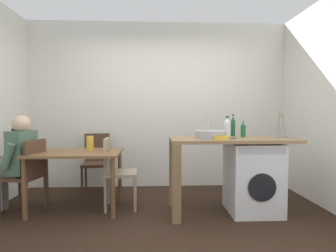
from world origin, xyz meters
The scene contains 18 objects.
ground_plane centered at (0.00, 0.00, 0.00)m, with size 5.46×5.46×0.00m, color black.
wall_back centered at (0.00, 1.75, 1.35)m, with size 4.60×0.10×2.70m, color silver.
dining_table centered at (-1.05, 0.61, 0.64)m, with size 1.10×0.76×0.74m.
chair_person_seat centered at (-1.59, 0.49, 0.51)m, with size 0.48×0.48×0.90m.
chair_opposite centered at (-0.57, 0.66, 0.51)m, with size 0.42×0.42×0.90m.
chair_spare_by_wall centered at (-0.95, 1.38, 0.51)m, with size 0.43×0.43×0.90m.
seated_person centered at (-1.75, 0.53, 0.67)m, with size 0.54×0.54×1.20m.
kitchen_counter centered at (0.67, 0.42, 0.76)m, with size 1.50×0.68×0.92m.
washing_machine centered at (1.14, 0.42, 0.43)m, with size 0.60×0.61×0.86m.
sink_basin centered at (0.62, 0.42, 0.97)m, with size 0.38×0.38×0.09m, color #9EA0A5.
tap centered at (0.62, 0.60, 1.06)m, with size 0.02×0.02×0.28m, color #B2B2B7.
bottle_tall_green centered at (0.86, 0.58, 1.04)m, with size 0.08×0.08×0.26m.
bottle_squat_brown centered at (0.96, 0.68, 1.05)m, with size 0.06×0.06×0.29m.
bottle_clear_small centered at (1.07, 0.58, 1.01)m, with size 0.06×0.06×0.20m.
mixing_bowl centered at (0.70, 0.22, 0.95)m, with size 0.17×0.17×0.05m.
utensil_crock centered at (1.51, 0.47, 0.99)m, with size 0.11×0.11×0.30m.
vase centered at (-0.90, 0.71, 0.83)m, with size 0.09×0.09×0.19m, color gold.
scissors centered at (0.83, 0.32, 0.92)m, with size 0.15×0.06×0.01m.
Camera 1 is at (-0.07, -2.95, 1.23)m, focal length 30.13 mm.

